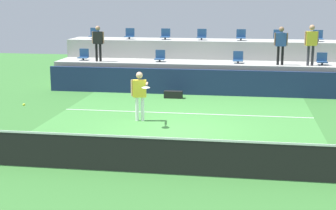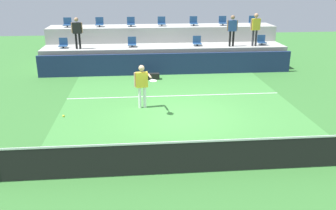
{
  "view_description": "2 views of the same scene",
  "coord_description": "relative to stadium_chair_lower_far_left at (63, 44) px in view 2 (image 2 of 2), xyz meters",
  "views": [
    {
      "loc": [
        2.11,
        -15.18,
        4.14
      ],
      "look_at": [
        -0.09,
        -1.15,
        1.07
      ],
      "focal_mm": 53.86,
      "sensor_mm": 36.0,
      "label": 1
    },
    {
      "loc": [
        -1.62,
        -12.09,
        4.78
      ],
      "look_at": [
        -0.6,
        -1.06,
        0.84
      ],
      "focal_mm": 38.61,
      "sensor_mm": 36.0,
      "label": 2
    }
  ],
  "objects": [
    {
      "name": "court_service_line",
      "position": [
        5.36,
        -4.83,
        -1.46
      ],
      "size": [
        9.0,
        0.06,
        0.0
      ],
      "primitive_type": "cube",
      "color": "white",
      "rests_on": "ground_plane"
    },
    {
      "name": "seating_tier_lower",
      "position": [
        5.36,
        0.07,
        -0.84
      ],
      "size": [
        13.0,
        1.8,
        1.25
      ],
      "primitive_type": "cube",
      "color": "#9E9E99",
      "rests_on": "ground_plane"
    },
    {
      "name": "stadium_chair_upper_center",
      "position": [
        5.32,
        1.8,
        0.85
      ],
      "size": [
        0.44,
        0.4,
        0.52
      ],
      "color": "#2D2D33",
      "rests_on": "seating_tier_upper"
    },
    {
      "name": "tennis_net",
      "position": [
        5.36,
        -11.23,
        -0.97
      ],
      "size": [
        10.48,
        0.08,
        1.07
      ],
      "color": "black",
      "rests_on": "ground_plane"
    },
    {
      "name": "equipment_bag",
      "position": [
        4.52,
        -2.11,
        -1.31
      ],
      "size": [
        0.76,
        0.28,
        0.3
      ],
      "primitive_type": "cube",
      "color": "black",
      "rests_on": "ground_plane"
    },
    {
      "name": "sponsor_backboard",
      "position": [
        5.36,
        -1.23,
        -0.91
      ],
      "size": [
        13.0,
        0.16,
        1.1
      ],
      "primitive_type": "cube",
      "color": "navy",
      "rests_on": "ground_plane"
    },
    {
      "name": "stadium_chair_lower_left",
      "position": [
        3.59,
        0.0,
        0.0
      ],
      "size": [
        0.44,
        0.4,
        0.52
      ],
      "color": "#2D2D33",
      "rests_on": "seating_tier_lower"
    },
    {
      "name": "court_inner_paint",
      "position": [
        5.36,
        -6.23,
        -1.46
      ],
      "size": [
        9.0,
        10.0,
        0.01
      ],
      "primitive_type": "cube",
      "color": "#3D7F38",
      "rests_on": "ground_plane"
    },
    {
      "name": "seating_tier_upper",
      "position": [
        5.36,
        1.87,
        -0.41
      ],
      "size": [
        13.0,
        1.8,
        2.1
      ],
      "primitive_type": "cube",
      "color": "#9E9E99",
      "rests_on": "ground_plane"
    },
    {
      "name": "spectator_in_white",
      "position": [
        8.9,
        -0.38,
        0.77
      ],
      "size": [
        0.58,
        0.23,
        1.64
      ],
      "color": "black",
      "rests_on": "seating_tier_lower"
    },
    {
      "name": "stadium_chair_upper_mid_right",
      "position": [
        7.18,
        1.8,
        0.85
      ],
      "size": [
        0.44,
        0.4,
        0.52
      ],
      "color": "#2D2D33",
      "rests_on": "seating_tier_upper"
    },
    {
      "name": "tennis_ball",
      "position": [
        1.87,
        -10.52,
        -0.04
      ],
      "size": [
        0.07,
        0.07,
        0.07
      ],
      "color": "#CCE033"
    },
    {
      "name": "stadium_chair_upper_left",
      "position": [
        1.78,
        1.8,
        0.85
      ],
      "size": [
        0.44,
        0.4,
        0.52
      ],
      "color": "#2D2D33",
      "rests_on": "seating_tier_upper"
    },
    {
      "name": "stadium_chair_lower_far_right",
      "position": [
        10.7,
        0.0,
        0.0
      ],
      "size": [
        0.44,
        0.4,
        0.52
      ],
      "color": "#2D2D33",
      "rests_on": "seating_tier_lower"
    },
    {
      "name": "stadium_chair_upper_mid_left",
      "position": [
        3.55,
        1.8,
        0.85
      ],
      "size": [
        0.44,
        0.4,
        0.52
      ],
      "color": "#2D2D33",
      "rests_on": "seating_tier_upper"
    },
    {
      "name": "stadium_chair_upper_right",
      "position": [
        8.91,
        1.8,
        0.85
      ],
      "size": [
        0.44,
        0.4,
        0.52
      ],
      "color": "#2D2D33",
      "rests_on": "seating_tier_upper"
    },
    {
      "name": "spectator_leaning_on_rail",
      "position": [
        0.83,
        -0.38,
        0.74
      ],
      "size": [
        0.57,
        0.22,
        1.6
      ],
      "color": "black",
      "rests_on": "seating_tier_lower"
    },
    {
      "name": "stadium_chair_upper_far_right",
      "position": [
        10.71,
        1.8,
        0.85
      ],
      "size": [
        0.44,
        0.4,
        0.52
      ],
      "color": "#2D2D33",
      "rests_on": "seating_tier_upper"
    },
    {
      "name": "stadium_chair_lower_far_left",
      "position": [
        0.0,
        0.0,
        0.0
      ],
      "size": [
        0.44,
        0.4,
        0.52
      ],
      "color": "#2D2D33",
      "rests_on": "seating_tier_lower"
    },
    {
      "name": "ground_plane",
      "position": [
        5.36,
        -7.23,
        -1.46
      ],
      "size": [
        40.0,
        40.0,
        0.0
      ],
      "primitive_type": "plane",
      "color": "#336B2D"
    },
    {
      "name": "stadium_chair_lower_right",
      "position": [
        7.1,
        0.0,
        0.0
      ],
      "size": [
        0.44,
        0.4,
        0.52
      ],
      "color": "#2D2D33",
      "rests_on": "seating_tier_lower"
    },
    {
      "name": "stadium_chair_upper_far_left",
      "position": [
        -0.01,
        1.8,
        0.85
      ],
      "size": [
        0.44,
        0.4,
        0.52
      ],
      "color": "#2D2D33",
      "rests_on": "seating_tier_upper"
    },
    {
      "name": "tennis_player",
      "position": [
        3.97,
        -6.19,
        -0.44
      ],
      "size": [
        0.83,
        1.16,
        1.68
      ],
      "color": "white",
      "rests_on": "ground_plane"
    },
    {
      "name": "spectator_in_grey",
      "position": [
        10.15,
        -0.38,
        0.83
      ],
      "size": [
        0.6,
        0.28,
        1.73
      ],
      "color": "#2D2D33",
      "rests_on": "seating_tier_lower"
    }
  ]
}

